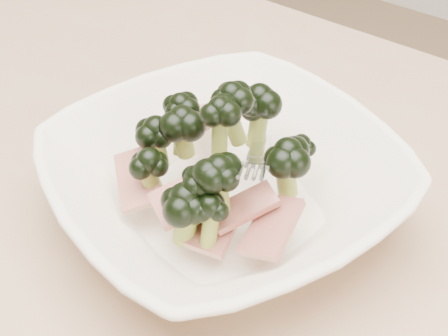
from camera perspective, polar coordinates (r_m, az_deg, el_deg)
The scene contains 2 objects.
dining_table at distance 0.61m, azimuth -4.81°, elevation -11.57°, with size 1.20×0.80×0.75m.
broccoli_dish at distance 0.51m, azimuth -0.08°, elevation -0.98°, with size 0.35×0.35×0.13m.
Camera 1 is at (0.26, -0.26, 1.13)m, focal length 50.00 mm.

